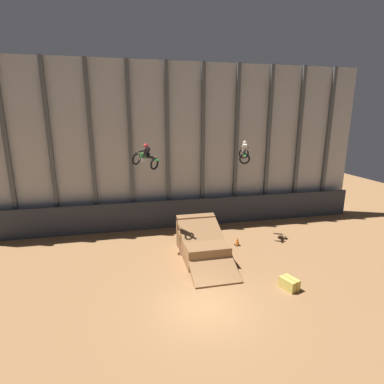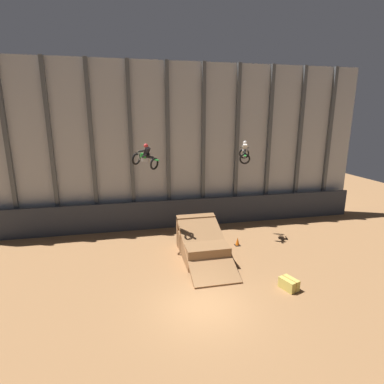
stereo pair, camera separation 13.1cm
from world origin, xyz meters
name	(u,v)px [view 1 (the left image)]	position (x,y,z in m)	size (l,w,h in m)	color
ground_plane	(205,307)	(0.00, 0.00, 0.00)	(60.00, 60.00, 0.00)	#996B42
arena_back_wall	(167,147)	(0.00, 11.29, 6.22)	(32.00, 0.40, 12.44)	#ADB2B7
lower_barrier	(170,214)	(0.00, 10.50, 1.10)	(31.36, 0.20, 2.21)	#2D333D
dirt_ramp	(202,244)	(1.19, 5.24, 0.74)	(2.58, 5.64, 2.23)	olive
rider_bike_left_air	(146,158)	(-2.01, 6.31, 6.12)	(1.66, 1.63, 1.54)	black
rider_bike_right_air	(244,153)	(4.84, 7.74, 6.07)	(1.22, 1.85, 1.55)	black
traffic_cone_near_ramp	(237,241)	(3.93, 6.09, 0.28)	(0.36, 0.36, 0.58)	black
hay_bale_trackside	(289,283)	(4.58, 0.52, 0.28)	(0.86, 1.05, 0.57)	#CCB751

